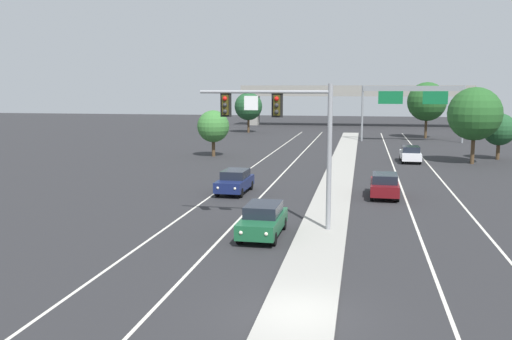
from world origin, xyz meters
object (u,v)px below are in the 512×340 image
Objects in this scene: car_receding_white at (410,154)px; tree_far_right_c at (499,130)px; highway_sign_gantry at (413,96)px; car_oncoming_navy at (235,181)px; tree_far_left_c at (213,126)px; tree_far_right_b at (475,114)px; tree_far_left_b at (248,106)px; overhead_signal_mast at (287,126)px; car_oncoming_green at (263,220)px; tree_far_right_a at (427,102)px; car_receding_darkred at (384,185)px.

tree_far_right_c is at bearing 23.13° from car_receding_white.
car_oncoming_navy is at bearing -110.28° from highway_sign_gantry.
tree_far_right_c is (28.86, 2.86, -0.13)m from tree_far_left_c.
tree_far_right_c is at bearing 5.66° from tree_far_left_c.
tree_far_right_b is 43.73m from tree_far_left_b.
overhead_signal_mast reaches higher than car_oncoming_green.
tree_far_right_a reaches higher than tree_far_left_b.
tree_far_right_c is (7.08, -17.56, -3.13)m from highway_sign_gantry.
car_oncoming_navy is at bearing 117.25° from overhead_signal_mast.
tree_far_right_a reaches higher than car_oncoming_green.
highway_sign_gantry is 1.66× the size of tree_far_right_a.
tree_far_right_a is at bearing -11.26° from tree_far_left_b.
car_receding_white is at bearing 73.76° from overhead_signal_mast.
car_oncoming_navy is at bearing -79.40° from tree_far_left_b.
overhead_signal_mast is 31.65m from tree_far_left_c.
tree_far_left_b reaches higher than car_receding_white.
tree_far_right_b is (14.93, 29.58, 3.92)m from car_oncoming_green.
car_oncoming_navy is 52.93m from tree_far_left_b.
highway_sign_gantry is at bearing 111.95° from tree_far_right_c.
overhead_signal_mast is at bearing -62.75° from car_oncoming_navy.
tree_far_right_b is 1.12× the size of tree_far_left_b.
car_receding_darkred is at bearing -48.96° from tree_far_left_c.
tree_far_left_c reaches higher than car_oncoming_green.
car_oncoming_navy is (-4.86, 9.43, -4.48)m from overhead_signal_mast.
tree_far_right_c reaches higher than car_oncoming_navy.
car_receding_darkred is 0.93× the size of tree_far_left_c.
car_receding_darkred is 25.39m from tree_far_right_c.
car_oncoming_green is at bearing -70.63° from tree_far_left_c.
tree_far_right_a is (24.29, 26.65, 2.07)m from tree_far_left_c.
tree_far_left_b is (-28.53, 33.13, -0.51)m from tree_far_right_b.
tree_far_left_c is at bearing 177.58° from tree_far_right_b.
highway_sign_gantry reaches higher than tree_far_left_b.
overhead_signal_mast is 1.11× the size of tree_far_left_b.
tree_far_right_c is (18.08, 33.53, 2.21)m from car_oncoming_green.
car_oncoming_green is 0.92× the size of tree_far_left_c.
tree_far_right_c reaches higher than car_receding_white.
tree_far_left_c is 36.12m from tree_far_right_a.
car_oncoming_green is 0.69× the size of tree_far_left_b.
car_receding_darkred is at bearing 2.46° from car_oncoming_navy.
tree_far_right_c is (11.94, 22.30, 2.21)m from car_receding_darkred.
car_oncoming_navy is 0.97× the size of tree_far_right_c.
car_oncoming_green is at bearing -116.78° from tree_far_right_b.
tree_far_left_c is at bearing -174.34° from tree_far_right_c.
highway_sign_gantry reaches higher than tree_far_left_c.
overhead_signal_mast is 0.54× the size of highway_sign_gantry.
car_receding_white is 22.06m from highway_sign_gantry.
tree_far_right_a is at bearing 100.87° from tree_far_right_c.
tree_far_right_c is at bearing -42.65° from tree_far_left_b.
car_receding_darkred is at bearing -118.16° from tree_far_right_c.
tree_far_right_a reaches higher than tree_far_left_c.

